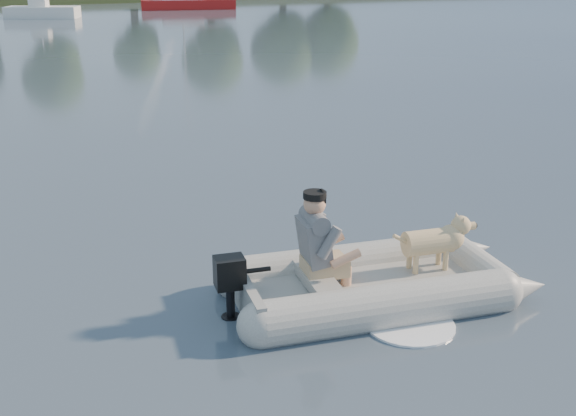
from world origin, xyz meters
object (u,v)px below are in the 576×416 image
dinghy (378,248)px  dog (428,246)px  sailboat (187,3)px  man (316,237)px  motorboat (42,3)px

dinghy → dog: size_ratio=4.91×
dinghy → sailboat: size_ratio=0.52×
man → sailboat: (12.37, 46.71, -0.41)m
dinghy → dog: dinghy is taller
dog → man: bearing=-180.0°
dog → motorboat: size_ratio=0.21×
man → sailboat: 48.32m
man → motorboat: 43.05m
man → motorboat: bearing=95.2°
dog → motorboat: motorboat is taller
motorboat → man: bearing=-68.6°
dog → dinghy: bearing=-175.4°
dinghy → sailboat: sailboat is taller
man → sailboat: size_ratio=0.12×
motorboat → sailboat: (10.67, 3.70, -0.48)m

